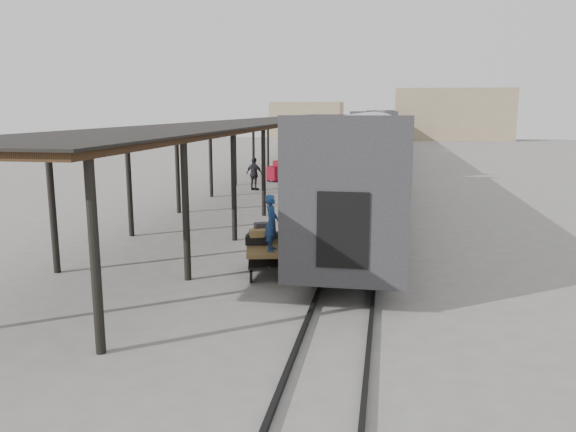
% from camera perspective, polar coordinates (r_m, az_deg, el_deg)
% --- Properties ---
extents(ground, '(160.00, 160.00, 0.00)m').
position_cam_1_polar(ground, '(17.86, -3.81, -4.82)').
color(ground, slate).
rests_on(ground, ground).
extents(train, '(3.45, 76.01, 4.01)m').
position_cam_1_polar(train, '(50.54, 9.09, 8.28)').
color(train, silver).
rests_on(train, ground).
extents(canopy, '(4.90, 64.30, 4.15)m').
position_cam_1_polar(canopy, '(41.40, -0.44, 9.70)').
color(canopy, '#422B19').
rests_on(canopy, ground).
extents(rails, '(1.54, 150.00, 0.12)m').
position_cam_1_polar(rails, '(50.92, 9.01, 5.33)').
color(rails, black).
rests_on(rails, ground).
extents(building_far, '(18.00, 10.00, 8.00)m').
position_cam_1_polar(building_far, '(95.20, 16.29, 9.89)').
color(building_far, tan).
rests_on(building_far, ground).
extents(building_left, '(12.00, 8.00, 6.00)m').
position_cam_1_polar(building_left, '(99.72, 1.97, 9.76)').
color(building_left, tan).
rests_on(building_left, ground).
extents(baggage_cart, '(1.77, 2.62, 0.86)m').
position_cam_1_polar(baggage_cart, '(16.68, -2.05, -3.62)').
color(baggage_cart, brown).
rests_on(baggage_cart, ground).
extents(suitcase_stack, '(1.22, 1.19, 0.57)m').
position_cam_1_polar(suitcase_stack, '(16.89, -2.49, -2.04)').
color(suitcase_stack, '#39393C').
rests_on(suitcase_stack, baggage_cart).
extents(luggage_tug, '(1.32, 1.72, 1.35)m').
position_cam_1_polar(luggage_tug, '(38.18, -1.02, 4.51)').
color(luggage_tug, maroon).
rests_on(luggage_tug, ground).
extents(porter, '(0.40, 0.59, 1.60)m').
position_cam_1_polar(porter, '(15.79, -1.68, -0.69)').
color(porter, navy).
rests_on(porter, baggage_cart).
extents(pedestrian, '(1.25, 0.89, 1.97)m').
position_cam_1_polar(pedestrian, '(33.74, -3.43, 4.29)').
color(pedestrian, black).
rests_on(pedestrian, ground).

